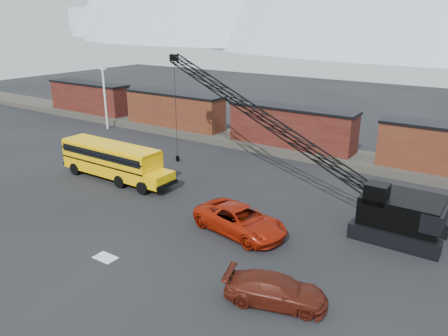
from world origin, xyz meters
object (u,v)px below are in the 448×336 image
object	(u,v)px
red_pickup	(240,220)
maroon_suv	(276,290)
school_bus	(114,160)
crawler_crane	(263,118)

from	to	relation	value
red_pickup	maroon_suv	xyz separation A→B (m)	(5.50, -5.44, -0.17)
school_bus	crawler_crane	world-z (taller)	crawler_crane
maroon_suv	crawler_crane	world-z (taller)	crawler_crane
crawler_crane	school_bus	bearing A→B (deg)	-157.14
school_bus	red_pickup	distance (m)	14.76
red_pickup	crawler_crane	size ratio (longest dim) A/B	0.26
school_bus	crawler_crane	xyz separation A→B (m)	(11.97, 5.04, 4.28)
school_bus	red_pickup	world-z (taller)	school_bus
maroon_suv	crawler_crane	size ratio (longest dim) A/B	0.20
school_bus	maroon_suv	size ratio (longest dim) A/B	2.26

